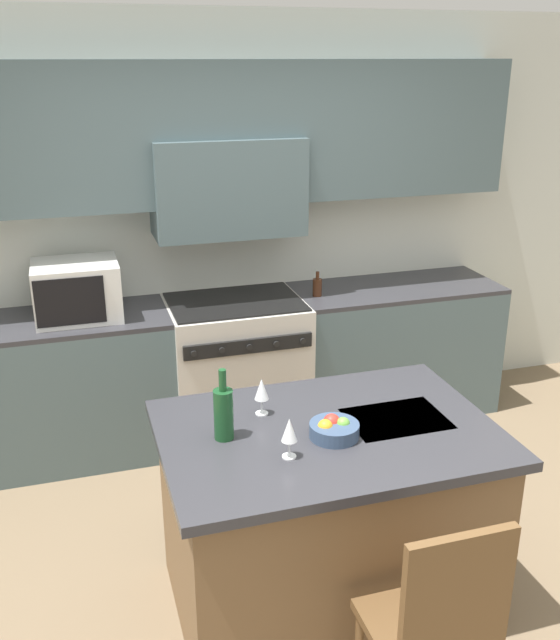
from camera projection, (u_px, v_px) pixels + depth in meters
name	position (u px, v px, depth m)	size (l,w,h in m)	color
ground_plane	(325.00, 602.00, 3.36)	(10.00, 10.00, 0.00)	#7A664C
back_cabinetry	(223.00, 191.00, 4.58)	(10.00, 0.46, 2.70)	silver
back_counter	(236.00, 368.00, 4.75)	(3.72, 0.62, 0.93)	#4C6066
range_stove	(236.00, 368.00, 4.73)	(0.87, 0.70, 0.94)	beige
microwave	(77.00, 290.00, 4.26)	(0.50, 0.43, 0.34)	silver
kitchen_island	(325.00, 517.00, 3.22)	(1.44, 1.00, 0.91)	brown
island_chair	(438.00, 624.00, 2.49)	(0.42, 0.40, 0.99)	brown
wine_bottle	(224.00, 413.00, 2.95)	(0.08, 0.08, 0.31)	#194723
wine_glass_near	(289.00, 431.00, 2.80)	(0.06, 0.06, 0.17)	white
wine_glass_far	(262.00, 390.00, 3.15)	(0.06, 0.06, 0.17)	white
fruit_bowl	(334.00, 429.00, 2.99)	(0.21, 0.21, 0.09)	#384C6B
oil_bottle_on_counter	(317.00, 287.00, 4.68)	(0.06, 0.06, 0.17)	#422314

